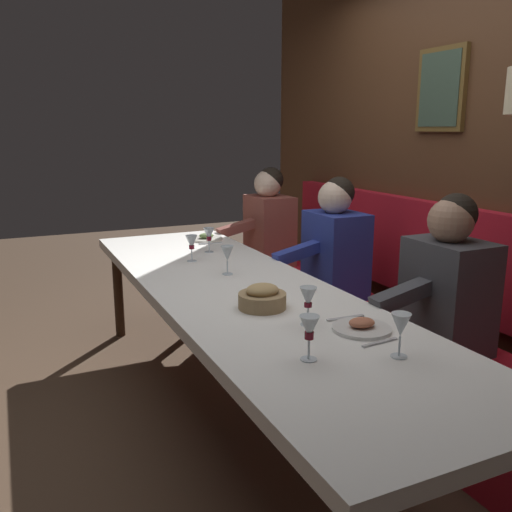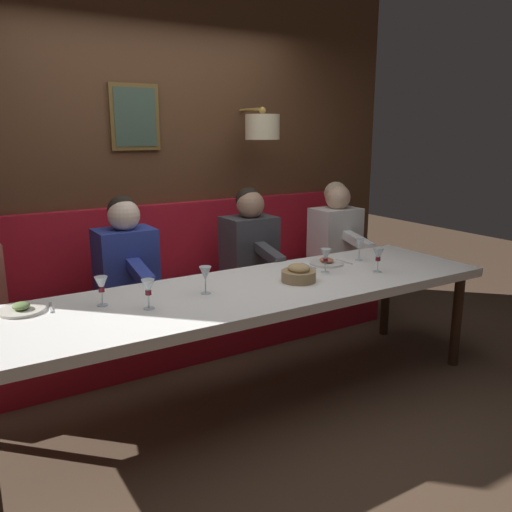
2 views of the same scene
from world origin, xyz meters
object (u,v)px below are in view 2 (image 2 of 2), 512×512
at_px(dining_table, 251,296).
at_px(diner_nearest, 336,230).
at_px(diner_near, 250,241).
at_px(wine_glass_0, 326,256).
at_px(wine_glass_5, 148,288).
at_px(bread_bowl, 299,274).
at_px(wine_glass_3, 101,285).
at_px(wine_glass_1, 360,245).
at_px(diner_middle, 126,257).
at_px(wine_glass_2, 205,274).
at_px(wine_glass_4, 378,255).

distance_m(dining_table, diner_nearest, 1.67).
distance_m(diner_nearest, diner_near, 0.89).
relative_size(diner_near, wine_glass_0, 4.82).
xyz_separation_m(wine_glass_5, bread_bowl, (0.00, -1.00, -0.07)).
bearing_deg(wine_glass_3, wine_glass_1, -89.19).
xyz_separation_m(wine_glass_1, bread_bowl, (-0.21, 0.70, -0.07)).
distance_m(diner_nearest, wine_glass_5, 2.28).
height_order(diner_middle, wine_glass_3, diner_middle).
bearing_deg(wine_glass_5, wine_glass_1, -82.88).
bearing_deg(diner_middle, wine_glass_0, -127.66).
bearing_deg(wine_glass_2, diner_near, -43.82).
relative_size(dining_table, diner_nearest, 4.10).
bearing_deg(wine_glass_3, diner_near, -61.88).
xyz_separation_m(diner_nearest, wine_glass_4, (-1.02, 0.49, 0.04)).
bearing_deg(wine_glass_1, wine_glass_3, 90.81).
bearing_deg(wine_glass_5, wine_glass_2, -77.72).
relative_size(diner_near, bread_bowl, 3.60).
height_order(diner_nearest, wine_glass_0, diner_nearest).
distance_m(wine_glass_0, wine_glass_5, 1.28).
distance_m(diner_nearest, diner_middle, 1.90).
bearing_deg(wine_glass_1, wine_glass_4, 159.51).
distance_m(dining_table, wine_glass_1, 1.06).
bearing_deg(dining_table, wine_glass_4, -98.66).
xyz_separation_m(diner_middle, wine_glass_0, (-0.85, -1.10, 0.04)).
bearing_deg(diner_near, wine_glass_4, -158.93).
xyz_separation_m(wine_glass_4, bread_bowl, (0.10, 0.59, -0.07)).
relative_size(diner_nearest, wine_glass_5, 4.82).
distance_m(wine_glass_2, wine_glass_4, 1.22).
height_order(wine_glass_3, wine_glass_4, same).
distance_m(dining_table, bread_bowl, 0.35).
distance_m(diner_near, wine_glass_3, 1.57).
distance_m(wine_glass_0, wine_glass_1, 0.44).
bearing_deg(wine_glass_5, wine_glass_4, -93.44).
bearing_deg(dining_table, bread_bowl, -96.99).
distance_m(wine_glass_0, bread_bowl, 0.30).
relative_size(wine_glass_4, wine_glass_5, 1.00).
height_order(wine_glass_4, bread_bowl, wine_glass_4).
relative_size(diner_nearest, wine_glass_4, 4.82).
xyz_separation_m(diner_middle, bread_bowl, (-0.92, -0.82, -0.03)).
distance_m(wine_glass_2, bread_bowl, 0.62).
bearing_deg(wine_glass_2, wine_glass_1, -84.40).
distance_m(wine_glass_1, bread_bowl, 0.74).
xyz_separation_m(wine_glass_0, wine_glass_5, (-0.08, 1.28, -0.00)).
height_order(wine_glass_1, wine_glass_3, same).
distance_m(diner_nearest, wine_glass_0, 1.17).
relative_size(wine_glass_2, wine_glass_3, 1.00).
bearing_deg(wine_glass_1, diner_near, 35.44).
bearing_deg(wine_glass_3, dining_table, -99.27).
bearing_deg(diner_nearest, diner_near, 90.00).
distance_m(diner_middle, wine_glass_1, 1.68).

